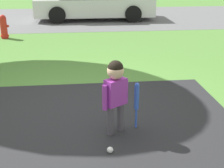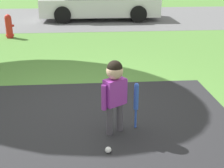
{
  "view_description": "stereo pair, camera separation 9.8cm",
  "coord_description": "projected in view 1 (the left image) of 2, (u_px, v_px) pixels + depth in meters",
  "views": [
    {
      "loc": [
        0.12,
        -4.38,
        2.06
      ],
      "look_at": [
        0.54,
        -0.42,
        0.52
      ],
      "focal_mm": 50.0,
      "sensor_mm": 36.0,
      "label": 1
    },
    {
      "loc": [
        0.21,
        -4.39,
        2.06
      ],
      "look_at": [
        0.54,
        -0.42,
        0.52
      ],
      "focal_mm": 50.0,
      "sensor_mm": 36.0,
      "label": 2
    }
  ],
  "objects": [
    {
      "name": "street_strip",
      "position": [
        75.0,
        18.0,
        12.82
      ],
      "size": [
        40.0,
        6.0,
        0.01
      ],
      "color": "slate",
      "rests_on": "ground"
    },
    {
      "name": "fire_hydrant",
      "position": [
        4.0,
        27.0,
        9.14
      ],
      "size": [
        0.27,
        0.24,
        0.69
      ],
      "color": "red",
      "rests_on": "ground"
    },
    {
      "name": "baseball_bat",
      "position": [
        137.0,
        99.0,
        4.06
      ],
      "size": [
        0.06,
        0.06,
        0.64
      ],
      "color": "blue",
      "rests_on": "ground"
    },
    {
      "name": "ground_plane",
      "position": [
        74.0,
        107.0,
        4.79
      ],
      "size": [
        60.0,
        60.0,
        0.0
      ],
      "primitive_type": "plane",
      "color": "#518438"
    },
    {
      "name": "sports_ball",
      "position": [
        110.0,
        150.0,
        3.63
      ],
      "size": [
        0.07,
        0.07,
        0.07
      ],
      "color": "white",
      "rests_on": "ground"
    },
    {
      "name": "child",
      "position": [
        115.0,
        87.0,
        3.86
      ],
      "size": [
        0.35,
        0.27,
        0.98
      ],
      "rotation": [
        0.0,
        0.0,
        0.57
      ],
      "color": "#4C4751",
      "rests_on": "ground"
    },
    {
      "name": "parked_car",
      "position": [
        93.0,
        3.0,
        12.26
      ],
      "size": [
        4.57,
        2.01,
        1.33
      ],
      "rotation": [
        0.0,
        0.0,
        -0.01
      ],
      "color": "silver",
      "rests_on": "ground"
    }
  ]
}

